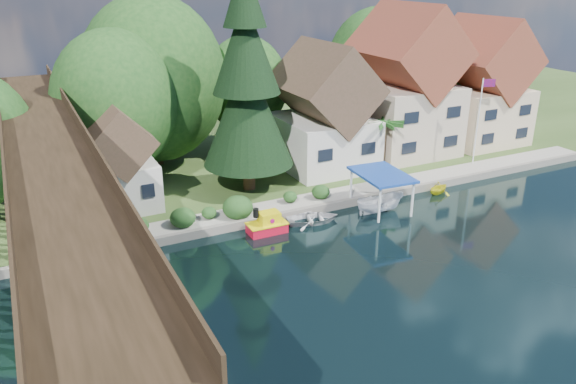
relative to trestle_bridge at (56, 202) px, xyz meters
name	(u,v)px	position (x,y,z in m)	size (l,w,h in m)	color
ground	(352,265)	(16.00, -5.17, -5.35)	(140.00, 140.00, 0.00)	black
bank	(189,130)	(16.00, 28.83, -5.10)	(140.00, 52.00, 0.50)	#2F471C
seawall	(340,204)	(20.00, 2.83, -5.04)	(60.00, 0.40, 0.62)	slate
promenade	(353,192)	(22.00, 4.13, -4.82)	(50.00, 2.60, 0.06)	gray
trestle_bridge	(56,202)	(0.00, 0.00, 0.00)	(4.12, 44.18, 9.30)	black
house_left	(324,116)	(23.00, 10.83, -0.21)	(7.64, 8.64, 11.02)	silver
house_center	(404,91)	(32.00, 11.33, 1.07)	(8.65, 9.18, 13.89)	#C1AD96
house_right	(480,90)	(41.00, 10.83, 0.43)	(8.15, 8.64, 12.45)	beige
shed	(119,165)	(5.00, 9.33, -1.52)	(5.09, 5.40, 7.85)	silver
bg_trees	(237,87)	(17.00, 16.08, 1.94)	(49.90, 13.30, 10.57)	#382314
shrubs	(229,207)	(11.40, 4.09, -4.12)	(15.76, 2.47, 1.70)	#1C3D16
conifer	(247,85)	(14.88, 8.57, 3.56)	(7.10, 7.10, 17.48)	#382314
palm_tree	(384,125)	(26.95, 7.32, -0.67)	(4.38, 4.38, 4.78)	#382314
flagpole	(481,112)	(35.64, 5.08, -0.05)	(1.18, 0.42, 7.83)	white
tugboat	(267,225)	(13.24, 1.46, -4.75)	(2.76, 1.54, 1.99)	red
boat_white_a	(313,217)	(16.89, 1.53, -4.95)	(2.74, 3.84, 0.79)	silver
boat_canopy	(380,196)	(22.24, 0.84, -4.01)	(4.02, 5.09, 3.12)	white
boat_yellow	(439,187)	(28.79, 1.87, -4.76)	(1.93, 2.23, 1.18)	yellow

